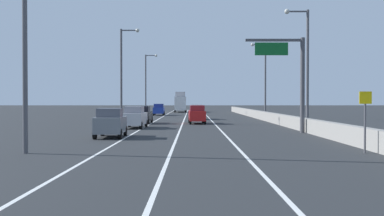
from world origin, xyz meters
name	(u,v)px	position (x,y,z in m)	size (l,w,h in m)	color
ground_plane	(197,117)	(0.00, 64.00, 0.00)	(320.00, 320.00, 0.00)	#26282B
lane_stripe_left	(156,120)	(-5.50, 55.00, 0.00)	(0.16, 130.00, 0.00)	silver
lane_stripe_center	(183,120)	(-2.00, 55.00, 0.00)	(0.16, 130.00, 0.00)	silver
lane_stripe_right	(210,120)	(1.50, 55.00, 0.00)	(0.16, 130.00, 0.00)	silver
jersey_barrier_right	(286,121)	(8.35, 40.00, 0.55)	(0.60, 120.00, 1.10)	gray
overhead_sign_gantry	(292,73)	(7.01, 31.43, 4.73)	(4.68, 0.36, 7.50)	#47474C
speed_advisory_sign	(364,117)	(7.45, 17.53, 1.76)	(0.60, 0.11, 3.00)	#4C4C51
lamp_post_right_second	(303,61)	(8.80, 35.05, 5.99)	(2.14, 0.44, 10.46)	#4C4C51
lamp_post_right_third	(262,75)	(8.92, 58.69, 5.99)	(2.14, 0.44, 10.46)	#4C4C51
lamp_post_left_near	(28,29)	(-8.76, 17.41, 5.99)	(2.14, 0.44, 10.46)	#4C4C51
lamp_post_left_mid	(122,69)	(-8.49, 45.78, 5.99)	(2.14, 0.44, 10.46)	#4C4C51
lamp_post_left_far	(146,80)	(-8.67, 74.15, 5.99)	(2.14, 0.44, 10.46)	#4C4C51
car_white_0	(196,112)	(-0.25, 56.92, 0.99)	(1.93, 4.76, 1.98)	white
car_blue_1	(158,110)	(-6.59, 73.26, 0.98)	(1.92, 4.77, 1.97)	#1E389E
car_gray_2	(109,123)	(-6.58, 26.93, 1.00)	(2.00, 4.08, 2.02)	slate
car_black_3	(141,115)	(-6.46, 45.87, 0.96)	(2.01, 4.28, 1.93)	black
car_silver_4	(133,117)	(-6.23, 37.53, 1.00)	(1.95, 4.60, 2.01)	#B7B7BC
car_red_5	(196,114)	(-0.41, 45.66, 1.00)	(1.93, 4.68, 2.01)	red
box_truck	(179,103)	(-3.50, 94.67, 2.02)	(2.68, 9.54, 4.41)	silver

